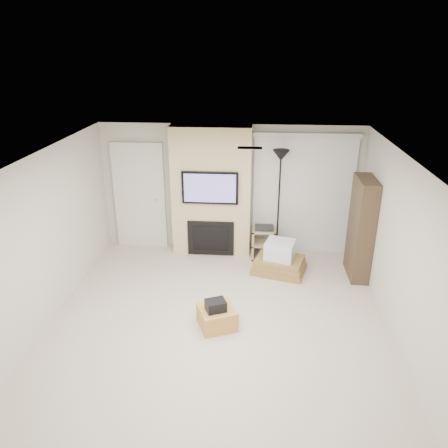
# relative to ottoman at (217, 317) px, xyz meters

# --- Properties ---
(floor) EXTENTS (5.00, 5.50, 0.00)m
(floor) POSITION_rel_ottoman_xyz_m (0.01, -0.03, -0.15)
(floor) COLOR beige
(floor) RESTS_ON ground
(ceiling) EXTENTS (5.00, 5.50, 0.00)m
(ceiling) POSITION_rel_ottoman_xyz_m (0.01, -0.03, 2.35)
(ceiling) COLOR white
(ceiling) RESTS_ON wall_back
(wall_back) EXTENTS (5.00, 0.00, 2.50)m
(wall_back) POSITION_rel_ottoman_xyz_m (0.01, 2.72, 1.10)
(wall_back) COLOR beige
(wall_back) RESTS_ON ground
(wall_front) EXTENTS (5.00, 0.00, 2.50)m
(wall_front) POSITION_rel_ottoman_xyz_m (0.01, -2.78, 1.10)
(wall_front) COLOR beige
(wall_front) RESTS_ON ground
(wall_left) EXTENTS (0.00, 5.50, 2.50)m
(wall_left) POSITION_rel_ottoman_xyz_m (-2.49, -0.03, 1.10)
(wall_left) COLOR beige
(wall_left) RESTS_ON ground
(wall_right) EXTENTS (0.00, 5.50, 2.50)m
(wall_right) POSITION_rel_ottoman_xyz_m (2.51, -0.03, 1.10)
(wall_right) COLOR beige
(wall_right) RESTS_ON ground
(hvac_vent) EXTENTS (0.35, 0.18, 0.01)m
(hvac_vent) POSITION_rel_ottoman_xyz_m (0.41, 0.77, 2.35)
(hvac_vent) COLOR silver
(hvac_vent) RESTS_ON ceiling
(ottoman) EXTENTS (0.66, 0.66, 0.30)m
(ottoman) POSITION_rel_ottoman_xyz_m (0.00, 0.00, 0.00)
(ottoman) COLOR #C98F40
(ottoman) RESTS_ON floor
(black_bag) EXTENTS (0.34, 0.31, 0.16)m
(black_bag) POSITION_rel_ottoman_xyz_m (-0.01, -0.05, 0.23)
(black_bag) COLOR black
(black_bag) RESTS_ON ottoman
(fireplace_wall) EXTENTS (1.50, 0.47, 2.50)m
(fireplace_wall) POSITION_rel_ottoman_xyz_m (-0.34, 2.51, 1.09)
(fireplace_wall) COLOR #DBC288
(fireplace_wall) RESTS_ON floor
(entry_door) EXTENTS (1.02, 0.11, 2.14)m
(entry_door) POSITION_rel_ottoman_xyz_m (-1.79, 2.68, 0.90)
(entry_door) COLOR silver
(entry_door) RESTS_ON floor
(vertical_blinds) EXTENTS (1.98, 0.10, 2.37)m
(vertical_blinds) POSITION_rel_ottoman_xyz_m (1.41, 2.66, 1.12)
(vertical_blinds) COLOR silver
(vertical_blinds) RESTS_ON floor
(floor_lamp) EXTENTS (0.31, 0.31, 2.10)m
(floor_lamp) POSITION_rel_ottoman_xyz_m (0.94, 2.43, 1.50)
(floor_lamp) COLOR black
(floor_lamp) RESTS_ON floor
(av_stand) EXTENTS (0.45, 0.38, 0.66)m
(av_stand) POSITION_rel_ottoman_xyz_m (0.69, 2.29, 0.20)
(av_stand) COLOR tan
(av_stand) RESTS_ON floor
(box_stack) EXTENTS (1.05, 0.90, 0.61)m
(box_stack) POSITION_rel_ottoman_xyz_m (0.97, 1.75, 0.08)
(box_stack) COLOR olive
(box_stack) RESTS_ON floor
(bookshelf) EXTENTS (0.30, 0.80, 1.80)m
(bookshelf) POSITION_rel_ottoman_xyz_m (2.35, 1.75, 0.75)
(bookshelf) COLOR #3A2B1C
(bookshelf) RESTS_ON floor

